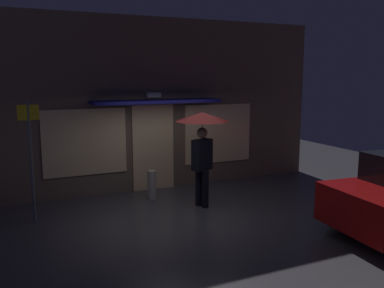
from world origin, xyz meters
The scene contains 5 objects.
ground_plane centered at (0.00, 0.00, 0.00)m, with size 18.00×18.00×0.00m, color #423F44.
building_facade centered at (0.00, 2.34, 2.16)m, with size 9.49×1.00×4.37m.
person_with_umbrella centered at (0.49, 0.33, 1.71)m, with size 1.17×1.17×2.14m.
street_sign_post centered at (-3.02, 0.85, 1.40)m, with size 0.40×0.07×2.47m.
sidewalk_bollard centered at (-0.33, 1.37, 0.34)m, with size 0.21×0.21×0.69m, color #B2A899.
Camera 1 is at (-3.50, -7.80, 2.93)m, focal length 38.90 mm.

